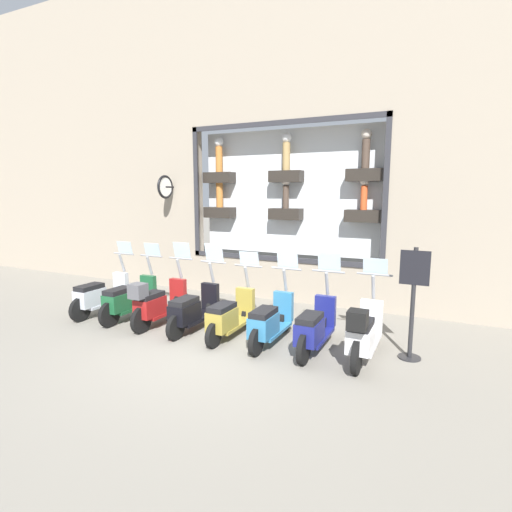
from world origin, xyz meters
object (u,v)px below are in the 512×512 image
(scooter_teal_2, at_px, (270,321))
(shop_sign_post, at_px, (413,299))
(scooter_red_5, at_px, (157,303))
(scooter_green_6, at_px, (128,300))
(scooter_white_0, at_px, (363,333))
(scooter_navy_1, at_px, (315,327))
(scooter_black_4, at_px, (193,310))
(scooter_silver_7, at_px, (100,295))
(scooter_olive_3, at_px, (229,316))

(scooter_teal_2, bearing_deg, shop_sign_post, -79.94)
(scooter_red_5, relative_size, shop_sign_post, 0.98)
(scooter_teal_2, distance_m, scooter_green_6, 3.28)
(scooter_white_0, bearing_deg, shop_sign_post, -55.06)
(scooter_navy_1, bearing_deg, scooter_black_4, 90.02)
(scooter_silver_7, bearing_deg, scooter_navy_1, -89.99)
(scooter_black_4, distance_m, scooter_green_6, 1.64)
(scooter_olive_3, distance_m, scooter_red_5, 1.64)
(scooter_red_5, bearing_deg, scooter_teal_2, -88.64)
(scooter_silver_7, bearing_deg, shop_sign_post, -86.34)
(scooter_green_6, bearing_deg, scooter_black_4, -90.03)
(scooter_navy_1, height_order, scooter_teal_2, scooter_teal_2)
(scooter_teal_2, height_order, scooter_olive_3, scooter_teal_2)
(scooter_teal_2, distance_m, scooter_olive_3, 0.82)
(scooter_white_0, relative_size, scooter_silver_7, 1.00)
(scooter_red_5, bearing_deg, shop_sign_post, -84.39)
(scooter_red_5, xyz_separation_m, scooter_green_6, (0.06, 0.82, -0.04))
(scooter_white_0, relative_size, shop_sign_post, 0.99)
(scooter_teal_2, distance_m, shop_sign_post, 2.42)
(scooter_olive_3, bearing_deg, scooter_silver_7, 89.89)
(scooter_teal_2, relative_size, scooter_black_4, 1.00)
(scooter_olive_3, height_order, scooter_red_5, scooter_red_5)
(scooter_navy_1, distance_m, scooter_green_6, 4.11)
(scooter_navy_1, distance_m, scooter_red_5, 3.28)
(scooter_navy_1, relative_size, scooter_black_4, 1.00)
(scooter_white_0, xyz_separation_m, scooter_red_5, (-0.00, 4.11, -0.00))
(scooter_silver_7, bearing_deg, scooter_olive_3, -90.11)
(scooter_green_6, bearing_deg, scooter_white_0, -90.66)
(scooter_black_4, distance_m, scooter_red_5, 0.82)
(shop_sign_post, bearing_deg, scooter_navy_1, 105.38)
(scooter_navy_1, xyz_separation_m, scooter_green_6, (-0.00, 4.11, 0.00))
(scooter_white_0, relative_size, scooter_olive_3, 1.01)
(scooter_navy_1, bearing_deg, scooter_white_0, -93.98)
(scooter_red_5, height_order, shop_sign_post, shop_sign_post)
(scooter_navy_1, height_order, shop_sign_post, shop_sign_post)
(scooter_green_6, height_order, scooter_silver_7, scooter_green_6)
(scooter_olive_3, xyz_separation_m, scooter_green_6, (0.01, 2.46, 0.02))
(scooter_green_6, distance_m, scooter_silver_7, 0.82)
(scooter_teal_2, height_order, scooter_red_5, scooter_teal_2)
(scooter_teal_2, bearing_deg, scooter_navy_1, -89.99)
(scooter_navy_1, xyz_separation_m, scooter_olive_3, (-0.01, 1.64, -0.02))
(scooter_green_6, relative_size, shop_sign_post, 0.98)
(scooter_green_6, bearing_deg, scooter_teal_2, -90.00)
(scooter_navy_1, distance_m, scooter_silver_7, 4.93)
(scooter_teal_2, height_order, scooter_silver_7, scooter_teal_2)
(scooter_black_4, relative_size, scooter_silver_7, 1.00)
(scooter_olive_3, xyz_separation_m, scooter_silver_7, (0.01, 3.28, 0.02))
(scooter_white_0, bearing_deg, scooter_olive_3, 88.83)
(scooter_red_5, distance_m, scooter_silver_7, 1.64)
(scooter_navy_1, height_order, scooter_red_5, scooter_red_5)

